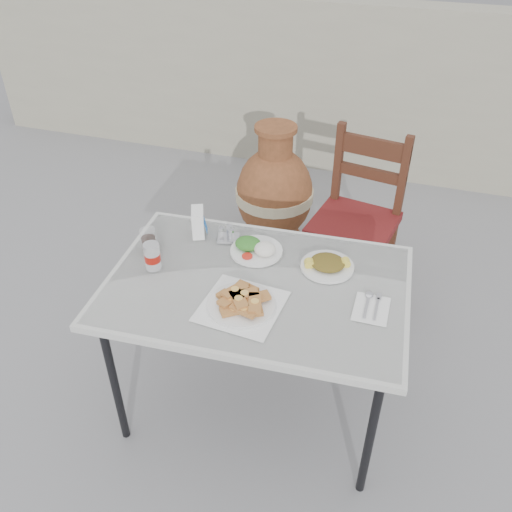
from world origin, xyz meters
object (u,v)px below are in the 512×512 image
(napkin_holder, at_px, (198,222))
(condiment_caddy, at_px, (228,235))
(soda_can, at_px, (152,256))
(cola_glass, at_px, (149,241))
(chair, at_px, (356,218))
(cafe_table, at_px, (257,292))
(pide_plate, at_px, (241,301))
(salad_rice_plate, at_px, (256,248))
(salad_chopped_plate, at_px, (327,264))
(terracotta_urn, at_px, (274,195))

(napkin_holder, relative_size, condiment_caddy, 1.11)
(soda_can, height_order, cola_glass, soda_can)
(napkin_holder, bearing_deg, soda_can, -128.32)
(soda_can, xyz_separation_m, chair, (0.66, 0.94, -0.27))
(cafe_table, height_order, condiment_caddy, condiment_caddy)
(pide_plate, relative_size, condiment_caddy, 2.83)
(pide_plate, xyz_separation_m, cola_glass, (-0.47, 0.22, 0.01))
(cafe_table, distance_m, napkin_holder, 0.42)
(salad_rice_plate, distance_m, chair, 0.82)
(salad_rice_plate, relative_size, chair, 0.23)
(cafe_table, height_order, salad_chopped_plate, salad_chopped_plate)
(salad_rice_plate, xyz_separation_m, soda_can, (-0.34, -0.22, 0.04))
(pide_plate, bearing_deg, condiment_caddy, 116.49)
(pide_plate, height_order, cola_glass, cola_glass)
(chair, bearing_deg, salad_rice_plate, -103.29)
(pide_plate, bearing_deg, cola_glass, 155.13)
(terracotta_urn, bearing_deg, chair, -27.48)
(soda_can, height_order, napkin_holder, napkin_holder)
(pide_plate, distance_m, salad_chopped_plate, 0.40)
(condiment_caddy, bearing_deg, salad_chopped_plate, -8.33)
(soda_can, relative_size, napkin_holder, 0.95)
(salad_chopped_plate, bearing_deg, chair, 88.54)
(terracotta_urn, bearing_deg, condiment_caddy, -85.99)
(pide_plate, xyz_separation_m, napkin_holder, (-0.32, 0.38, 0.03))
(cola_glass, bearing_deg, terracotta_urn, 78.94)
(soda_can, bearing_deg, pide_plate, -15.33)
(salad_chopped_plate, distance_m, soda_can, 0.67)
(cafe_table, bearing_deg, salad_rice_plate, 108.73)
(cola_glass, bearing_deg, cafe_table, -8.59)
(soda_can, bearing_deg, cola_glass, 123.81)
(pide_plate, bearing_deg, napkin_holder, 130.21)
(soda_can, bearing_deg, salad_rice_plate, 32.60)
(salad_rice_plate, height_order, cola_glass, cola_glass)
(condiment_caddy, relative_size, terracotta_urn, 0.13)
(pide_plate, height_order, soda_can, soda_can)
(salad_chopped_plate, bearing_deg, pide_plate, -127.79)
(condiment_caddy, height_order, terracotta_urn, terracotta_urn)
(salad_chopped_plate, height_order, condiment_caddy, condiment_caddy)
(soda_can, bearing_deg, cafe_table, 5.12)
(condiment_caddy, bearing_deg, napkin_holder, 179.28)
(soda_can, height_order, condiment_caddy, soda_can)
(salad_rice_plate, relative_size, soda_can, 1.92)
(pide_plate, height_order, napkin_holder, napkin_holder)
(soda_can, xyz_separation_m, condiment_caddy, (0.21, 0.27, -0.03))
(pide_plate, xyz_separation_m, salad_rice_plate, (-0.05, 0.33, -0.01))
(soda_can, distance_m, terracotta_urn, 1.27)
(terracotta_urn, bearing_deg, pide_plate, -79.10)
(salad_chopped_plate, xyz_separation_m, soda_can, (-0.64, -0.20, 0.04))
(napkin_holder, height_order, condiment_caddy, napkin_holder)
(cola_glass, xyz_separation_m, chair, (0.73, 0.83, -0.26))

